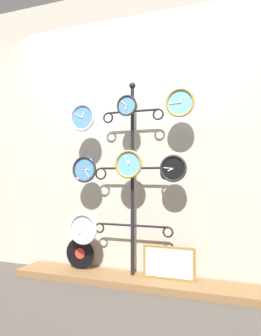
{
  "coord_description": "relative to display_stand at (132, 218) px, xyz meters",
  "views": [
    {
      "loc": [
        1.03,
        -2.38,
        0.95
      ],
      "look_at": [
        0.0,
        0.36,
        1.02
      ],
      "focal_mm": 35.0,
      "sensor_mm": 36.0,
      "label": 1
    }
  ],
  "objects": [
    {
      "name": "low_shelf",
      "position": [
        0.0,
        -0.06,
        -0.54
      ],
      "size": [
        2.2,
        0.36,
        0.06
      ],
      "color": "brown",
      "rests_on": "ground_plane"
    },
    {
      "name": "ground_plane",
      "position": [
        0.0,
        -0.41,
        -0.57
      ],
      "size": [
        12.0,
        12.0,
        0.0
      ],
      "primitive_type": "plane",
      "color": "#47423D"
    },
    {
      "name": "shop_wall",
      "position": [
        0.0,
        0.16,
        0.83
      ],
      "size": [
        4.4,
        0.04,
        2.8
      ],
      "color": "#BCB2A3",
      "rests_on": "ground_plane"
    },
    {
      "name": "clock_top_left",
      "position": [
        -0.46,
        -0.11,
        0.93
      ],
      "size": [
        0.26,
        0.04,
        0.26
      ],
      "color": "#4C84B2"
    },
    {
      "name": "vinyl_record",
      "position": [
        -0.54,
        -0.0,
        -0.36
      ],
      "size": [
        0.3,
        0.01,
        0.3
      ],
      "color": "black",
      "rests_on": "low_shelf"
    },
    {
      "name": "clock_bottom_left",
      "position": [
        -0.45,
        -0.09,
        -0.11
      ],
      "size": [
        0.29,
        0.04,
        0.29
      ],
      "color": "silver"
    },
    {
      "name": "picture_frame",
      "position": [
        0.34,
        -0.02,
        -0.36
      ],
      "size": [
        0.46,
        0.02,
        0.29
      ],
      "color": "olive",
      "rests_on": "low_shelf"
    },
    {
      "name": "clock_middle_left",
      "position": [
        -0.45,
        -0.08,
        0.45
      ],
      "size": [
        0.25,
        0.04,
        0.25
      ],
      "color": "#4C84B2"
    },
    {
      "name": "clock_top_center",
      "position": [
        -0.01,
        -0.1,
        1.01
      ],
      "size": [
        0.19,
        0.04,
        0.19
      ],
      "color": "#4C84B2"
    },
    {
      "name": "clock_middle_center",
      "position": [
        -0.0,
        -0.09,
        0.49
      ],
      "size": [
        0.25,
        0.04,
        0.25
      ],
      "color": "#60A8DB"
    },
    {
      "name": "clock_top_right",
      "position": [
        0.46,
        -0.08,
        1.0
      ],
      "size": [
        0.25,
        0.04,
        0.25
      ],
      "color": "#60A8DB"
    },
    {
      "name": "price_tag_upper",
      "position": [
        -0.42,
        -0.11,
        0.78
      ],
      "size": [
        0.04,
        0.0,
        0.03
      ],
      "color": "white"
    },
    {
      "name": "display_stand",
      "position": [
        0.0,
        0.0,
        0.0
      ],
      "size": [
        0.76,
        0.38,
        1.81
      ],
      "color": "black",
      "rests_on": "ground_plane"
    },
    {
      "name": "clock_middle_right",
      "position": [
        0.4,
        -0.08,
        0.45
      ],
      "size": [
        0.23,
        0.04,
        0.23
      ],
      "color": "black"
    }
  ]
}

